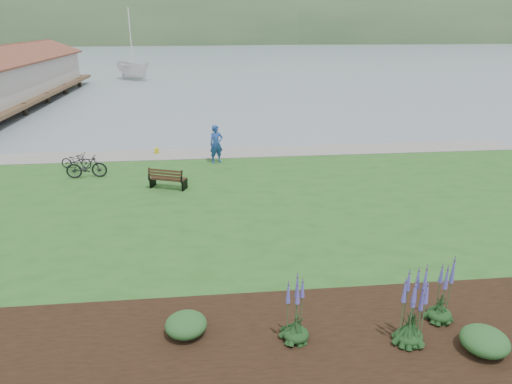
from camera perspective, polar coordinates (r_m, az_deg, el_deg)
ground at (r=19.93m, az=-2.51°, el=-1.57°), size 600.00×600.00×0.00m
lawn at (r=18.01m, az=-2.10°, el=-3.37°), size 34.00×20.00×0.40m
shoreline_path at (r=26.32m, az=-3.50°, el=4.92°), size 34.00×2.20×0.03m
garden_bed at (r=11.89m, az=16.06°, el=-16.98°), size 24.00×4.40×0.04m
far_hillside at (r=189.75m, az=0.34°, el=18.35°), size 580.00×80.00×38.00m
pier_pavilion at (r=49.93m, az=-29.04°, el=12.52°), size 8.00×36.00×5.40m
park_bench at (r=20.83m, az=-11.05°, el=1.70°), size 1.75×1.19×1.01m
person at (r=24.28m, az=-5.00°, el=6.39°), size 1.01×0.84×2.37m
bicycle_a at (r=25.13m, az=-21.55°, el=3.68°), size 0.83×1.66×0.83m
bicycle_b at (r=23.37m, az=-20.45°, el=3.02°), size 0.67×1.93×1.14m
sailboat at (r=66.07m, az=-14.95°, el=13.42°), size 15.77×15.78×29.15m
pannier at (r=26.72m, az=-12.30°, el=5.05°), size 0.22×0.32×0.33m
echium_0 at (r=11.33m, az=19.10°, el=-13.43°), size 0.62×0.62×2.21m
echium_1 at (r=12.45m, az=22.25°, el=-11.90°), size 0.62×0.62×1.90m
echium_4 at (r=10.90m, az=5.13°, el=-14.52°), size 0.62×0.62×2.03m
echium_5 at (r=11.41m, az=18.81°, el=-14.42°), size 0.62×0.62×1.86m
shrub_0 at (r=11.50m, az=-8.75°, el=-16.07°), size 1.01×1.01×0.51m
shrub_1 at (r=12.06m, az=26.67°, el=-16.29°), size 1.08×1.08×0.54m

